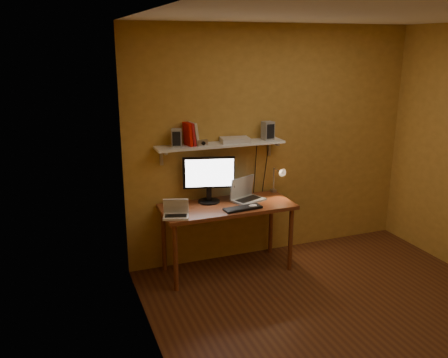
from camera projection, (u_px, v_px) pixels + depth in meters
name	position (u px, v px, depth m)	size (l,w,h in m)	color
room	(360.00, 180.00, 3.92)	(3.44, 3.24, 2.64)	#542C15
desk	(227.00, 213.00, 5.02)	(1.40, 0.60, 0.75)	brown
wall_shelf	(221.00, 145.00, 5.00)	(1.40, 0.25, 0.21)	white
monitor	(209.00, 177.00, 5.00)	(0.54, 0.28, 0.50)	black
laptop	(246.00, 194.00, 5.13)	(0.40, 0.35, 0.25)	gray
netbook	(176.00, 212.00, 4.64)	(0.29, 0.25, 0.18)	silver
keyboard	(243.00, 208.00, 4.86)	(0.40, 0.13, 0.02)	black
mouse	(253.00, 206.00, 4.90)	(0.10, 0.06, 0.04)	silver
desk_lamp	(278.00, 177.00, 5.27)	(0.09, 0.23, 0.38)	silver
speaker_left	(177.00, 138.00, 4.81)	(0.10, 0.10, 0.18)	gray
speaker_right	(268.00, 131.00, 5.15)	(0.11, 0.11, 0.20)	gray
books	(191.00, 134.00, 4.86)	(0.14, 0.17, 0.24)	red
shelf_camera	(203.00, 143.00, 4.85)	(0.11, 0.05, 0.06)	silver
router	(235.00, 140.00, 5.04)	(0.30, 0.20, 0.05)	silver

